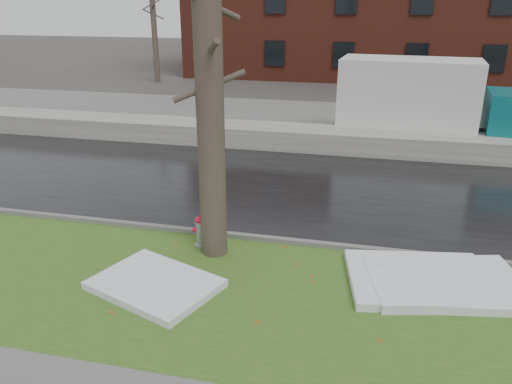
% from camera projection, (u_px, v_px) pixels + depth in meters
% --- Properties ---
extents(ground, '(120.00, 120.00, 0.00)m').
position_uv_depth(ground, '(266.00, 265.00, 10.16)').
color(ground, '#47423D').
rests_on(ground, ground).
extents(verge, '(60.00, 4.50, 0.04)m').
position_uv_depth(verge, '(251.00, 297.00, 9.02)').
color(verge, '#2E4F1A').
rests_on(verge, ground).
extents(road, '(60.00, 7.00, 0.03)m').
position_uv_depth(road, '(299.00, 188.00, 14.24)').
color(road, black).
rests_on(road, ground).
extents(parking_lot, '(60.00, 9.00, 0.03)m').
position_uv_depth(parking_lot, '(328.00, 122.00, 21.96)').
color(parking_lot, slate).
rests_on(parking_lot, ground).
extents(curb, '(60.00, 0.15, 0.14)m').
position_uv_depth(curb, '(275.00, 240.00, 11.04)').
color(curb, slate).
rests_on(curb, ground).
extents(snowbank, '(60.00, 1.60, 0.75)m').
position_uv_depth(snowbank, '(317.00, 139.00, 17.92)').
color(snowbank, '#ABA89D').
rests_on(snowbank, ground).
extents(brick_building, '(26.00, 12.00, 10.00)m').
position_uv_depth(brick_building, '(384.00, 0.00, 35.16)').
color(brick_building, maroon).
rests_on(brick_building, ground).
extents(bg_tree_left, '(1.40, 1.62, 6.50)m').
position_uv_depth(bg_tree_left, '(154.00, 29.00, 31.50)').
color(bg_tree_left, brown).
rests_on(bg_tree_left, ground).
extents(bg_tree_center, '(1.40, 1.62, 6.50)m').
position_uv_depth(bg_tree_center, '(261.00, 27.00, 33.84)').
color(bg_tree_center, brown).
rests_on(bg_tree_center, ground).
extents(fire_hydrant, '(0.35, 0.30, 0.73)m').
position_uv_depth(fire_hydrant, '(201.00, 230.00, 10.72)').
color(fire_hydrant, '#929499').
rests_on(fire_hydrant, verge).
extents(tree, '(1.33, 1.52, 6.79)m').
position_uv_depth(tree, '(209.00, 90.00, 9.38)').
color(tree, brown).
rests_on(tree, verge).
extents(box_truck, '(9.37, 2.77, 3.10)m').
position_uv_depth(box_truck, '(436.00, 101.00, 17.90)').
color(box_truck, black).
rests_on(box_truck, ground).
extents(worker, '(0.66, 0.45, 1.76)m').
position_uv_depth(worker, '(216.00, 96.00, 18.86)').
color(worker, black).
rests_on(worker, snowbank).
extents(snow_patch_near, '(2.90, 2.40, 0.16)m').
position_uv_depth(snow_patch_near, '(419.00, 280.00, 9.38)').
color(snow_patch_near, white).
rests_on(snow_patch_near, verge).
extents(snow_patch_far, '(2.62, 2.27, 0.14)m').
position_uv_depth(snow_patch_far, '(155.00, 284.00, 9.26)').
color(snow_patch_far, white).
rests_on(snow_patch_far, verge).
extents(snow_patch_side, '(3.14, 2.40, 0.18)m').
position_uv_depth(snow_patch_side, '(445.00, 282.00, 9.28)').
color(snow_patch_side, white).
rests_on(snow_patch_side, verge).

